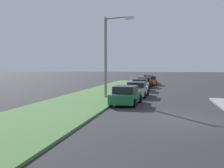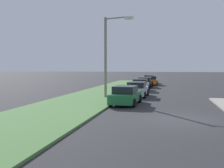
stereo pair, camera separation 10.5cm
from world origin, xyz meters
TOP-DOWN VIEW (x-y plane):
  - ground at (0.00, 0.00)m, footprint 300.00×300.00m
  - grass_median at (10.00, 7.90)m, footprint 60.00×6.00m
  - parked_car_green at (5.25, 3.95)m, footprint 4.38×2.18m
  - parked_car_silver at (10.90, 3.74)m, footprint 4.34×2.09m
  - parked_car_white at (17.30, 4.09)m, footprint 4.30×2.02m
  - parked_car_black at (23.13, 4.03)m, footprint 4.36×2.13m
  - parked_car_orange at (28.59, 3.51)m, footprint 4.35×2.11m
  - parked_car_blue at (33.92, 4.25)m, footprint 4.36×2.13m
  - streetlight at (8.89, 6.13)m, footprint 1.07×2.81m

SIDE VIEW (x-z plane):
  - ground at x=0.00m, z-range 0.00..0.00m
  - grass_median at x=10.00m, z-range 0.00..0.12m
  - parked_car_green at x=5.25m, z-range -0.02..1.45m
  - parked_car_silver at x=10.90m, z-range -0.02..1.45m
  - parked_car_white at x=17.30m, z-range -0.02..1.45m
  - parked_car_black at x=23.13m, z-range -0.02..1.45m
  - parked_car_orange at x=28.59m, z-range -0.02..1.45m
  - parked_car_blue at x=33.92m, z-range -0.02..1.45m
  - streetlight at x=8.89m, z-range 0.64..8.14m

